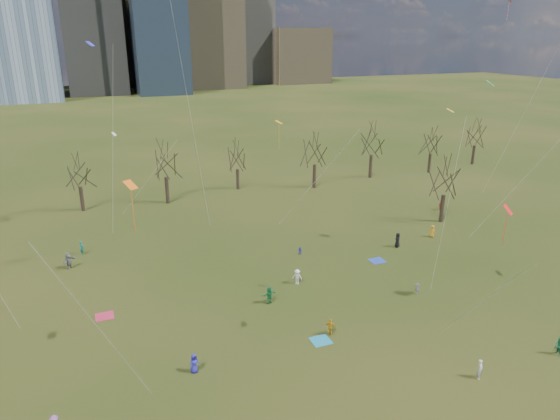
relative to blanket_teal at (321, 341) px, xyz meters
name	(u,v)px	position (x,y,z in m)	size (l,w,h in m)	color
ground	(332,329)	(1.66, 1.18, -0.01)	(500.00, 500.00, 0.00)	black
bare_tree_row	(216,164)	(1.58, 38.41, 6.10)	(113.04, 29.80, 9.50)	black
blanket_teal	(321,341)	(0.00, 0.00, 0.00)	(1.60, 1.50, 0.03)	teal
blanket_navy	(377,261)	(12.82, 11.63, 0.00)	(1.60, 1.50, 0.03)	#253EAF
blanket_crimson	(105,316)	(-16.38, 10.72, 0.00)	(1.60, 1.50, 0.03)	#B72442
person_0	(194,363)	(-10.61, -0.13, 0.77)	(0.77, 0.50, 1.58)	#27239B
person_1	(480,369)	(8.69, -8.64, 0.77)	(0.57, 0.38, 1.57)	silver
person_3	(417,288)	(12.36, 3.75, 0.52)	(0.69, 0.40, 1.07)	slate
person_4	(330,327)	(1.10, 0.45, 0.76)	(0.91, 0.38, 1.56)	gold
person_5	(269,295)	(-1.77, 7.36, 0.85)	(1.60, 0.51, 1.72)	#197438
person_6	(398,240)	(17.14, 14.08, 0.88)	(0.88, 0.57, 1.79)	black
person_8	(300,251)	(5.39, 16.29, 0.48)	(0.48, 0.38, 1.00)	#2C25A0
person_9	(297,277)	(2.23, 9.93, 0.79)	(1.05, 0.60, 1.62)	silver
person_10	(441,205)	(30.75, 23.11, 0.71)	(0.85, 0.36, 1.46)	#AA2D18
person_11	(69,261)	(-19.22, 22.41, 0.91)	(1.72, 0.55, 1.85)	slate
person_12	(432,231)	(23.02, 15.10, 0.76)	(0.76, 0.49, 1.55)	orange
person_13	(82,248)	(-17.85, 25.84, 0.83)	(0.62, 0.41, 1.70)	#186D5D
person_14	(559,346)	(16.51, -8.74, 0.77)	(0.76, 0.59, 1.56)	#19724C
kites_airborne	(302,156)	(3.25, 11.40, 12.93)	(72.87, 46.98, 32.58)	orange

